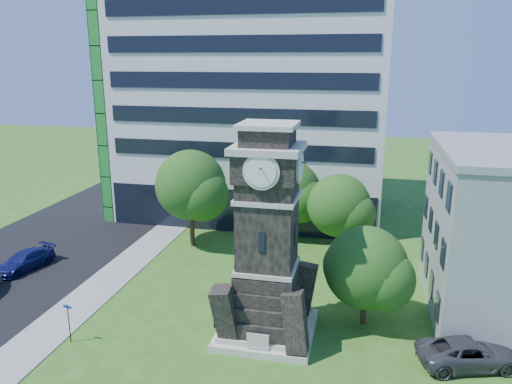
% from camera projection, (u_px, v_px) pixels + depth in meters
% --- Properties ---
extents(ground, '(160.00, 160.00, 0.00)m').
position_uv_depth(ground, '(207.00, 345.00, 27.79)').
color(ground, '#335A19').
rests_on(ground, ground).
extents(sidewalk, '(3.00, 70.00, 0.06)m').
position_uv_depth(sidewalk, '(99.00, 289.00, 34.50)').
color(sidewalk, gray).
rests_on(sidewalk, ground).
extents(clock_tower, '(5.40, 5.40, 12.22)m').
position_uv_depth(clock_tower, '(267.00, 248.00, 27.65)').
color(clock_tower, beige).
rests_on(clock_tower, ground).
extents(office_tall, '(26.20, 15.11, 28.60)m').
position_uv_depth(office_tall, '(254.00, 71.00, 49.09)').
color(office_tall, silver).
rests_on(office_tall, ground).
extents(car_street_north, '(2.99, 5.07, 1.38)m').
position_uv_depth(car_street_north, '(25.00, 260.00, 37.61)').
color(car_street_north, '#131654').
rests_on(car_street_north, ground).
extents(car_east_lot, '(5.74, 3.86, 1.46)m').
position_uv_depth(car_east_lot, '(469.00, 353.00, 25.78)').
color(car_east_lot, '#414246').
rests_on(car_east_lot, ground).
extents(park_bench, '(1.92, 0.51, 0.99)m').
position_uv_depth(park_bench, '(230.00, 319.00, 29.50)').
color(park_bench, black).
rests_on(park_bench, ground).
extents(street_sign, '(0.56, 0.06, 2.33)m').
position_uv_depth(street_sign, '(69.00, 319.00, 27.69)').
color(street_sign, black).
rests_on(street_sign, ground).
extents(tree_nw, '(6.41, 5.83, 8.25)m').
position_uv_depth(tree_nw, '(192.00, 188.00, 41.15)').
color(tree_nw, '#332114').
rests_on(tree_nw, ground).
extents(tree_nc, '(6.20, 5.63, 7.01)m').
position_uv_depth(tree_nc, '(289.00, 193.00, 43.64)').
color(tree_nc, '#332114').
rests_on(tree_nc, ground).
extents(tree_ne, '(5.44, 4.95, 6.78)m').
position_uv_depth(tree_ne, '(340.00, 208.00, 39.03)').
color(tree_ne, '#332114').
rests_on(tree_ne, ground).
extents(tree_east, '(5.40, 4.90, 6.08)m').
position_uv_depth(tree_east, '(367.00, 270.00, 29.16)').
color(tree_east, '#332114').
rests_on(tree_east, ground).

